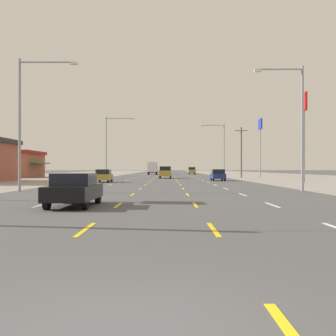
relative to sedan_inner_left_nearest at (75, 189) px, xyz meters
The scene contains 19 objects.
ground_plane 52.24m from the sedan_inner_left_nearest, 86.03° to the left, with size 572.00×572.00×0.00m, color #4C4C4F.
lot_apron_left 56.24m from the sedan_inner_left_nearest, 112.08° to the left, with size 28.00×440.00×0.01m, color gray.
lot_apron_right 59.33m from the sedan_inner_left_nearest, 61.44° to the left, with size 28.00×440.00×0.01m, color gray.
lane_markings 90.68m from the sedan_inner_left_nearest, 87.72° to the left, with size 10.64×227.60×0.01m.
signal_span_wire 7.67m from the sedan_inner_left_nearest, 55.27° to the right, with size 27.60×0.53×9.63m.
sedan_inner_left_nearest is the anchor object (origin of this frame).
hatchback_far_left_near 31.45m from the sedan_inner_left_nearest, 96.52° to the left, with size 1.72×3.90×1.54m.
hatchback_far_right_mid 38.64m from the sedan_inner_left_nearest, 73.76° to the left, with size 1.72×3.90×1.54m.
suv_center_turn_midfar 50.51m from the sedan_inner_left_nearest, 85.83° to the left, with size 1.98×4.90×1.98m.
box_truck_inner_left_far 90.37m from the sedan_inner_left_nearest, 89.95° to the left, with size 2.40×7.20×3.23m.
suv_far_right_farther 98.14m from the sedan_inner_left_nearest, 83.71° to the left, with size 1.98×4.90×1.98m.
storefront_left_row_2 62.21m from the sedan_inner_left_nearest, 113.50° to the left, with size 11.52×11.61×4.81m.
pole_sign_right_row_1 35.98m from the sedan_inner_left_nearest, 55.99° to the left, with size 0.24×1.60×10.35m.
pole_sign_right_row_2 62.33m from the sedan_inner_left_nearest, 70.00° to the left, with size 0.24×2.50×10.78m.
streetlight_left_row_0 13.83m from the sedan_inner_left_nearest, 118.02° to the left, with size 4.27×0.26×9.54m.
streetlight_right_row_0 18.19m from the sedan_inner_left_nearest, 40.48° to the left, with size 3.55×0.26×9.03m.
streetlight_left_row_1 53.56m from the sedan_inner_left_nearest, 96.49° to the left, with size 4.94×0.26×10.51m.
streetlight_right_row_1 54.80m from the sedan_inner_left_nearest, 75.87° to the left, with size 4.15×0.26×9.34m.
utility_pole_right_row_1 57.66m from the sedan_inner_left_nearest, 72.72° to the left, with size 2.20×0.26×8.94m.
Camera 1 is at (0.50, -4.29, 1.68)m, focal length 44.24 mm.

